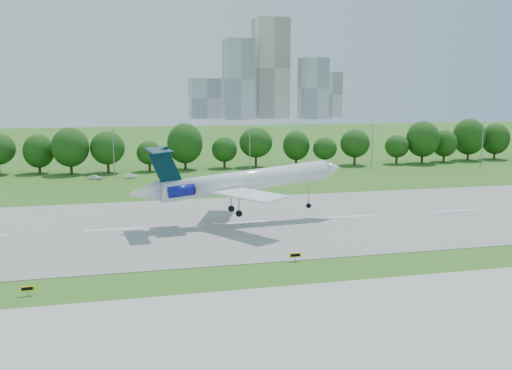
# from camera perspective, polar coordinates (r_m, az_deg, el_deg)

# --- Properties ---
(ground) EXTENTS (600.00, 600.00, 0.00)m
(ground) POSITION_cam_1_polar(r_m,az_deg,el_deg) (70.24, 2.59, -8.32)
(ground) COLOR #2E5A17
(ground) RESTS_ON ground
(runway) EXTENTS (400.00, 45.00, 0.08)m
(runway) POSITION_cam_1_polar(r_m,az_deg,el_deg) (93.64, -1.69, -3.80)
(runway) COLOR gray
(runway) RESTS_ON ground
(taxiway) EXTENTS (400.00, 23.00, 0.08)m
(taxiway) POSITION_cam_1_polar(r_m,az_deg,el_deg) (54.25, 8.07, -13.80)
(taxiway) COLOR #ADADA8
(taxiway) RESTS_ON ground
(tree_line) EXTENTS (288.40, 8.40, 10.40)m
(tree_line) POSITION_cam_1_polar(r_m,az_deg,el_deg) (158.10, -6.76, 3.76)
(tree_line) COLOR #382314
(tree_line) RESTS_ON ground
(light_poles) EXTENTS (175.90, 0.25, 12.19)m
(light_poles) POSITION_cam_1_polar(r_m,az_deg,el_deg) (147.91, -7.25, 3.43)
(light_poles) COLOR gray
(light_poles) RESTS_ON ground
(skyline) EXTENTS (127.00, 52.00, 80.00)m
(skyline) POSITION_cam_1_polar(r_m,az_deg,el_deg) (470.26, 1.02, 10.40)
(skyline) COLOR #B2B2B7
(skyline) RESTS_ON ground
(airliner) EXTENTS (36.12, 26.07, 11.46)m
(airliner) POSITION_cam_1_polar(r_m,az_deg,el_deg) (92.01, -2.07, 0.39)
(airliner) COLOR white
(airliner) RESTS_ON ground
(taxi_sign_left) EXTENTS (1.50, 0.29, 1.05)m
(taxi_sign_left) POSITION_cam_1_polar(r_m,az_deg,el_deg) (65.50, -21.88, -9.60)
(taxi_sign_left) COLOR gray
(taxi_sign_left) RESTS_ON ground
(taxi_sign_centre) EXTENTS (1.59, 0.22, 1.11)m
(taxi_sign_centre) POSITION_cam_1_polar(r_m,az_deg,el_deg) (72.80, 3.93, -7.01)
(taxi_sign_centre) COLOR gray
(taxi_sign_centre) RESTS_ON ground
(service_vehicle_a) EXTENTS (3.46, 1.33, 1.13)m
(service_vehicle_a) POSITION_cam_1_polar(r_m,az_deg,el_deg) (145.55, -12.43, 0.90)
(service_vehicle_a) COLOR white
(service_vehicle_a) RESTS_ON ground
(service_vehicle_b) EXTENTS (3.60, 2.39, 1.14)m
(service_vehicle_b) POSITION_cam_1_polar(r_m,az_deg,el_deg) (145.52, -15.79, 0.77)
(service_vehicle_b) COLOR white
(service_vehicle_b) RESTS_ON ground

